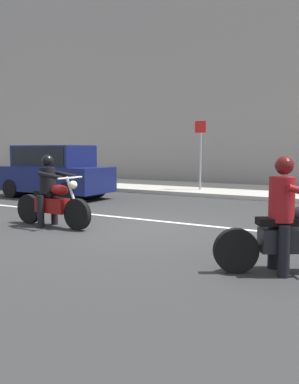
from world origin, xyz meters
TOP-DOWN VIEW (x-y plane):
  - ground_plane at (0.00, 0.00)m, footprint 80.00×80.00m
  - sidewalk_slab at (0.00, 8.00)m, footprint 40.00×4.40m
  - building_facade at (0.00, 11.40)m, footprint 40.00×1.40m
  - lane_marking_stripe at (-0.39, 0.90)m, footprint 18.00×0.14m
  - motorcycle_with_rider_black_leather at (-1.67, -0.82)m, footprint 2.10×0.70m
  - motorcycle_with_rider_crimson at (3.41, -1.67)m, footprint 1.80×1.19m
  - parked_hatchback_navy at (-5.31, 3.14)m, footprint 4.06×1.76m
  - street_sign_post at (-1.51, 7.02)m, footprint 0.44×0.08m

SIDE VIEW (x-z plane):
  - ground_plane at x=0.00m, z-range 0.00..0.00m
  - lane_marking_stripe at x=-0.39m, z-range 0.00..0.01m
  - sidewalk_slab at x=0.00m, z-range 0.00..0.14m
  - motorcycle_with_rider_black_leather at x=-1.67m, z-range -0.14..1.41m
  - motorcycle_with_rider_crimson at x=3.41m, z-range -0.14..1.43m
  - parked_hatchback_navy at x=-5.31m, z-range 0.04..1.84m
  - street_sign_post at x=-1.51m, z-range 0.41..3.04m
  - building_facade at x=0.00m, z-range 0.00..10.99m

